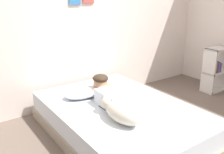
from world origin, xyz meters
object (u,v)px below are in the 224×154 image
at_px(coffee_cup, 109,88).
at_px(bed, 120,120).
at_px(person_lying, 117,96).
at_px(bookshelf, 215,69).
at_px(dog, 121,111).
at_px(cell_phone, 104,107).
at_px(pillow, 84,92).

bearing_deg(coffee_cup, bed, -109.41).
xyz_separation_m(bed, coffee_cup, (0.17, 0.49, 0.22)).
distance_m(bed, person_lying, 0.30).
xyz_separation_m(bed, bookshelf, (2.15, 0.20, 0.21)).
bearing_deg(bookshelf, dog, -168.66).
relative_size(coffee_cup, cell_phone, 0.89).
distance_m(bed, coffee_cup, 0.56).
bearing_deg(coffee_cup, pillow, 178.39).
bearing_deg(coffee_cup, cell_phone, -129.86).
distance_m(bed, dog, 0.45).
bearing_deg(bookshelf, pillow, 172.75).
height_order(bed, dog, dog).
xyz_separation_m(pillow, bookshelf, (2.35, -0.30, -0.03)).
bearing_deg(dog, bed, 53.62).
bearing_deg(pillow, cell_phone, -86.82).
relative_size(bed, cell_phone, 14.77).
xyz_separation_m(person_lying, coffee_cup, (0.17, 0.42, -0.07)).
bearing_deg(dog, person_lying, 58.76).
height_order(person_lying, cell_phone, person_lying).
distance_m(coffee_cup, cell_phone, 0.55).
bearing_deg(person_lying, bed, -92.30).
distance_m(pillow, bookshelf, 2.37).
relative_size(bed, pillow, 3.98).
relative_size(bed, person_lying, 2.25).
distance_m(coffee_cup, bookshelf, 2.00).
height_order(pillow, cell_phone, pillow).
relative_size(pillow, coffee_cup, 4.16).
bearing_deg(coffee_cup, dog, -116.14).
distance_m(pillow, dog, 0.77).
bearing_deg(cell_phone, pillow, 93.18).
xyz_separation_m(pillow, person_lying, (0.20, -0.43, 0.05)).
bearing_deg(bookshelf, bed, -174.74).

